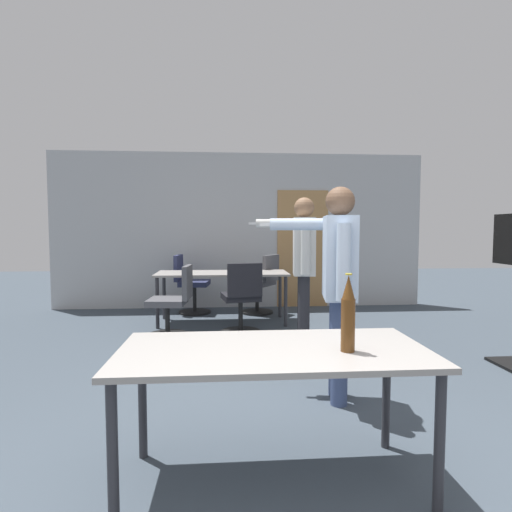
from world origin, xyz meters
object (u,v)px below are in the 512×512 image
object	(u,v)px
office_chair_side_rolled	(173,304)
person_center_tall	(337,273)
office_chair_far_left	(261,286)
beer_bottle	(348,315)
person_near_casual	(303,257)
office_chair_mid_tucked	(190,286)
office_chair_near_pushed	(242,300)

from	to	relation	value
office_chair_side_rolled	person_center_tall	bearing A→B (deg)	-137.87
office_chair_far_left	beer_bottle	bearing A→B (deg)	-143.79
person_near_casual	office_chair_far_left	xyz separation A→B (m)	(-0.33, 1.82, -0.59)
person_near_casual	office_chair_side_rolled	world-z (taller)	person_near_casual
beer_bottle	person_center_tall	bearing A→B (deg)	77.07
office_chair_mid_tucked	office_chair_near_pushed	xyz separation A→B (m)	(0.79, -1.41, -0.01)
office_chair_far_left	person_near_casual	bearing A→B (deg)	-134.41
office_chair_far_left	beer_bottle	world-z (taller)	beer_bottle
office_chair_side_rolled	office_chair_mid_tucked	bearing A→B (deg)	1.52
office_chair_near_pushed	beer_bottle	size ratio (longest dim) A/B	2.36
person_center_tall	office_chair_near_pushed	size ratio (longest dim) A/B	1.80
office_chair_side_rolled	office_chair_near_pushed	distance (m)	0.87
person_near_casual	office_chair_near_pushed	xyz separation A→B (m)	(-0.69, 0.54, -0.60)
person_near_casual	office_chair_far_left	world-z (taller)	person_near_casual
office_chair_near_pushed	beer_bottle	bearing A→B (deg)	-92.53
person_center_tall	office_chair_near_pushed	world-z (taller)	person_center_tall
person_near_casual	office_chair_mid_tucked	bearing A→B (deg)	44.58
office_chair_mid_tucked	office_chair_far_left	size ratio (longest dim) A/B	0.99
person_near_casual	beer_bottle	world-z (taller)	person_near_casual
person_center_tall	office_chair_mid_tucked	bearing A→B (deg)	32.73
person_center_tall	office_chair_near_pushed	bearing A→B (deg)	27.92
person_center_tall	person_near_casual	bearing A→B (deg)	9.21
person_near_casual	office_chair_side_rolled	distance (m)	1.76
office_chair_near_pushed	office_chair_mid_tucked	bearing A→B (deg)	109.32
person_near_casual	beer_bottle	xyz separation A→B (m)	(-0.27, -2.62, -0.12)
person_near_casual	office_chair_mid_tucked	size ratio (longest dim) A/B	1.82
office_chair_mid_tucked	beer_bottle	size ratio (longest dim) A/B	2.38
person_center_tall	beer_bottle	world-z (taller)	person_center_tall
office_chair_near_pushed	office_chair_far_left	bearing A→B (deg)	64.11
person_center_tall	office_chair_far_left	size ratio (longest dim) A/B	1.77
person_center_tall	office_chair_side_rolled	xyz separation A→B (m)	(-1.55, 2.02, -0.60)
office_chair_side_rolled	beer_bottle	bearing A→B (deg)	-152.84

